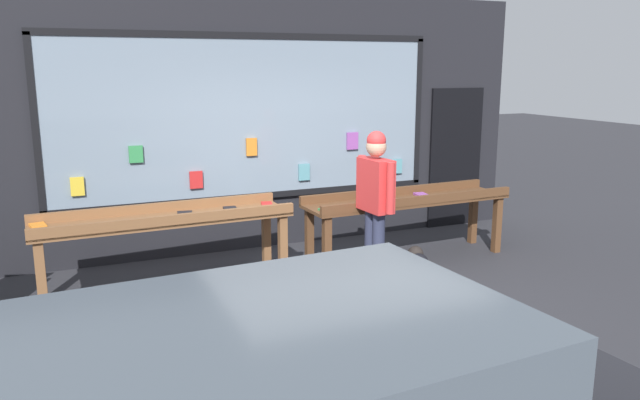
{
  "coord_description": "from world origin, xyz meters",
  "views": [
    {
      "loc": [
        -2.55,
        -5.54,
        2.43
      ],
      "look_at": [
        0.22,
        0.84,
        0.92
      ],
      "focal_mm": 35.0,
      "sensor_mm": 36.0,
      "label": 1
    }
  ],
  "objects_px": {
    "display_table_right": "(408,205)",
    "small_dog": "(418,262)",
    "display_table_left": "(165,225)",
    "person_browsing": "(375,194)"
  },
  "relations": [
    {
      "from": "display_table_right",
      "to": "small_dog",
      "type": "relative_size",
      "value": 4.59
    },
    {
      "from": "display_table_left",
      "to": "display_table_right",
      "type": "relative_size",
      "value": 1.0
    },
    {
      "from": "person_browsing",
      "to": "display_table_left",
      "type": "bearing_deg",
      "value": 70.94
    },
    {
      "from": "display_table_left",
      "to": "display_table_right",
      "type": "distance_m",
      "value": 3.02
    },
    {
      "from": "display_table_left",
      "to": "display_table_right",
      "type": "xyz_separation_m",
      "value": [
        3.02,
        -0.0,
        -0.05
      ]
    },
    {
      "from": "display_table_right",
      "to": "display_table_left",
      "type": "bearing_deg",
      "value": 179.99
    },
    {
      "from": "display_table_left",
      "to": "person_browsing",
      "type": "height_order",
      "value": "person_browsing"
    },
    {
      "from": "person_browsing",
      "to": "small_dog",
      "type": "bearing_deg",
      "value": -128.28
    },
    {
      "from": "person_browsing",
      "to": "small_dog",
      "type": "distance_m",
      "value": 0.91
    },
    {
      "from": "person_browsing",
      "to": "small_dog",
      "type": "xyz_separation_m",
      "value": [
        0.41,
        -0.28,
        -0.76
      ]
    }
  ]
}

